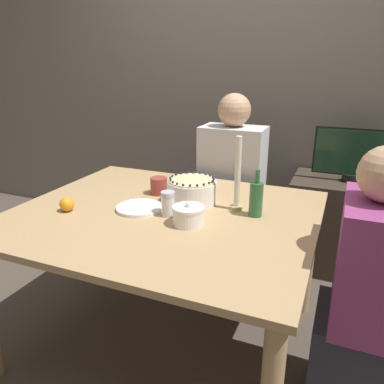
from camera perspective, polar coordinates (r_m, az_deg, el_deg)
The scene contains 15 objects.
ground_plane at distance 2.15m, azimuth -3.84°, elevation -21.24°, with size 12.00×12.00×0.00m, color #4C4238.
wall_behind at distance 2.95m, azimuth 8.30°, elevation 17.32°, with size 8.00×0.05×2.60m.
dining_table at distance 1.80m, azimuth -4.29°, elevation -5.79°, with size 1.39×1.17×0.73m.
cake at distance 1.85m, azimuth -0.00°, elevation 0.12°, with size 0.24×0.24×0.13m.
sugar_bowl at distance 1.61m, azimuth -0.56°, elevation -3.58°, with size 0.14×0.14×0.11m.
sugar_shaker at distance 1.70m, azimuth -3.69°, elevation -1.79°, with size 0.06×0.06×0.12m.
plate_stack at distance 1.80m, azimuth -8.00°, elevation -2.41°, with size 0.22×0.22×0.02m.
candle at distance 1.75m, azimuth 6.95°, elevation 1.89°, with size 0.06×0.06×0.35m.
bottle at distance 1.71m, azimuth 9.74°, elevation -0.98°, with size 0.06×0.06×0.22m.
cup at distance 1.99m, azimuth -5.07°, elevation 0.95°, with size 0.09×0.09×0.09m.
orange_fruit_0 at distance 1.85m, azimuth -18.52°, elevation -1.77°, with size 0.07×0.07×0.07m.
person_man_blue_shirt at distance 2.48m, azimuth 5.96°, elevation -1.18°, with size 0.40×0.34×1.21m.
person_woman_floral at distance 1.66m, azimuth 24.63°, elevation -15.88°, with size 0.34×0.40×1.13m.
side_cabinet at distance 2.79m, azimuth 21.98°, elevation -4.77°, with size 0.71×0.46×0.64m.
tv_monitor at distance 2.64m, azimuth 23.35°, elevation 5.31°, with size 0.49×0.10×0.35m.
Camera 1 is at (0.75, -1.45, 1.40)m, focal length 35.00 mm.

